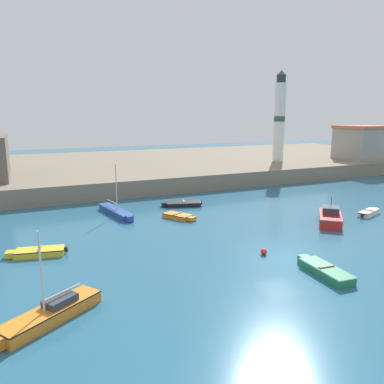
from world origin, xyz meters
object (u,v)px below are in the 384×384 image
(sailboat_orange_3, at_px, (51,313))
(mooring_buoy, at_px, (264,252))
(sailboat_blue_1, at_px, (116,211))
(harbor_shed_mid_row, at_px, (364,142))
(dinghy_yellow_4, at_px, (38,252))
(lighthouse, at_px, (280,118))
(dinghy_white_6, at_px, (369,212))
(dinghy_black_0, at_px, (183,204))
(dinghy_green_5, at_px, (325,270))
(motorboat_red_7, at_px, (330,217))
(dinghy_orange_8, at_px, (179,216))

(sailboat_orange_3, relative_size, mooring_buoy, 11.88)
(sailboat_blue_1, bearing_deg, harbor_shed_mid_row, 14.11)
(dinghy_yellow_4, distance_m, harbor_shed_mid_row, 59.45)
(lighthouse, distance_m, harbor_shed_mid_row, 16.96)
(lighthouse, bearing_deg, dinghy_white_6, -108.39)
(dinghy_white_6, bearing_deg, dinghy_black_0, 143.92)
(dinghy_white_6, bearing_deg, dinghy_green_5, -148.06)
(sailboat_blue_1, relative_size, dinghy_green_5, 1.52)
(dinghy_black_0, xyz_separation_m, dinghy_green_5, (0.90, -20.39, 0.02))
(dinghy_white_6, distance_m, motorboat_red_7, 5.83)
(dinghy_black_0, xyz_separation_m, motorboat_red_7, (9.71, -11.91, 0.32))
(dinghy_yellow_4, relative_size, dinghy_orange_8, 1.20)
(sailboat_blue_1, height_order, dinghy_orange_8, sailboat_blue_1)
(sailboat_orange_3, bearing_deg, harbor_shed_mid_row, 28.75)
(sailboat_orange_3, relative_size, dinghy_green_5, 1.25)
(motorboat_red_7, height_order, dinghy_orange_8, motorboat_red_7)
(dinghy_green_5, bearing_deg, dinghy_white_6, 31.94)
(sailboat_blue_1, relative_size, motorboat_red_7, 1.37)
(dinghy_yellow_4, relative_size, motorboat_red_7, 0.86)
(dinghy_white_6, bearing_deg, dinghy_yellow_4, 176.37)
(sailboat_blue_1, height_order, dinghy_white_6, sailboat_blue_1)
(sailboat_orange_3, height_order, harbor_shed_mid_row, harbor_shed_mid_row)
(dinghy_black_0, xyz_separation_m, harbor_shed_mid_row, (40.27, 11.45, 4.84))
(sailboat_orange_3, relative_size, motorboat_red_7, 1.12)
(dinghy_white_6, height_order, lighthouse, lighthouse)
(dinghy_black_0, relative_size, harbor_shed_mid_row, 0.50)
(dinghy_yellow_4, relative_size, dinghy_green_5, 0.95)
(dinghy_black_0, distance_m, dinghy_white_6, 19.18)
(dinghy_green_5, relative_size, harbor_shed_mid_row, 0.49)
(dinghy_white_6, distance_m, mooring_buoy, 16.68)
(lighthouse, height_order, harbor_shed_mid_row, lighthouse)
(dinghy_yellow_4, bearing_deg, mooring_buoy, -24.20)
(motorboat_red_7, relative_size, lighthouse, 0.32)
(dinghy_orange_8, xyz_separation_m, harbor_shed_mid_row, (42.60, 15.93, 4.89))
(dinghy_orange_8, bearing_deg, sailboat_blue_1, 142.99)
(harbor_shed_mid_row, bearing_deg, dinghy_black_0, -164.12)
(dinghy_black_0, height_order, sailboat_blue_1, sailboat_blue_1)
(dinghy_orange_8, bearing_deg, mooring_buoy, -81.04)
(dinghy_black_0, bearing_deg, dinghy_yellow_4, -148.43)
(dinghy_black_0, xyz_separation_m, dinghy_white_6, (15.50, -11.29, -0.02))
(dinghy_white_6, height_order, mooring_buoy, dinghy_white_6)
(dinghy_green_5, height_order, mooring_buoy, dinghy_green_5)
(motorboat_red_7, height_order, mooring_buoy, motorboat_red_7)
(sailboat_orange_3, distance_m, dinghy_yellow_4, 9.58)
(dinghy_black_0, distance_m, sailboat_blue_1, 7.55)
(sailboat_orange_3, relative_size, harbor_shed_mid_row, 0.61)
(sailboat_blue_1, relative_size, lighthouse, 0.44)
(dinghy_black_0, bearing_deg, lighthouse, 31.87)
(sailboat_orange_3, distance_m, dinghy_orange_8, 19.28)
(dinghy_white_6, distance_m, dinghy_orange_8, 19.08)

